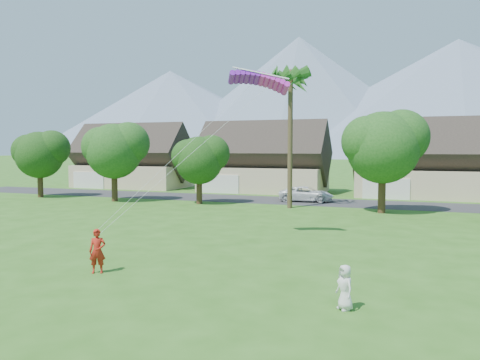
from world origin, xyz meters
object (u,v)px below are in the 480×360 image
at_px(watcher, 345,287).
at_px(kite_flyer, 97,251).
at_px(parked_car, 306,194).
at_px(parafoil_kite, 259,79).

bearing_deg(watcher, kite_flyer, -137.34).
height_order(watcher, parked_car, watcher).
distance_m(watcher, parafoil_kite, 14.92).
height_order(parked_car, parafoil_kite, parafoil_kite).
distance_m(kite_flyer, parafoil_kite, 13.36).
bearing_deg(kite_flyer, parked_car, 58.49).
xyz_separation_m(kite_flyer, watcher, (10.74, -0.98, -0.20)).
bearing_deg(parked_car, watcher, -170.72).
bearing_deg(kite_flyer, watcher, -31.30).
height_order(watcher, parafoil_kite, parafoil_kite).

